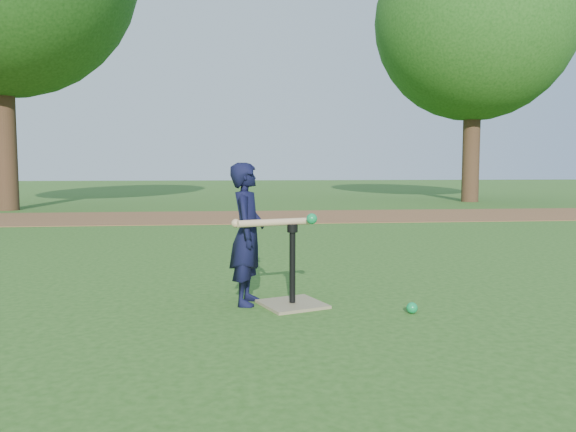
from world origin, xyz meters
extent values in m
plane|color=#285116|center=(0.00, 0.00, 0.00)|extent=(80.00, 80.00, 0.00)
cube|color=brown|center=(0.00, 7.50, 0.01)|extent=(24.00, 3.00, 0.01)
imported|color=black|center=(-0.63, 0.08, 0.54)|extent=(0.33, 0.43, 1.07)
sphere|color=#0C8942|center=(0.52, -0.33, 0.04)|extent=(0.08, 0.08, 0.08)
cube|color=#8A7B57|center=(-0.30, -0.01, 0.01)|extent=(0.55, 0.55, 0.02)
cylinder|color=black|center=(-0.30, -0.01, 0.30)|extent=(0.05, 0.05, 0.55)
cylinder|color=black|center=(-0.30, -0.01, 0.58)|extent=(0.08, 0.08, 0.06)
cylinder|color=tan|center=(-0.42, -0.03, 0.63)|extent=(0.59, 0.23, 0.05)
sphere|color=tan|center=(-0.72, -0.07, 0.63)|extent=(0.06, 0.06, 0.06)
sphere|color=#0C8942|center=(-0.16, -0.04, 0.66)|extent=(0.08, 0.08, 0.08)
cylinder|color=#382316|center=(-6.00, 10.00, 1.90)|extent=(0.50, 0.50, 3.80)
cylinder|color=#382316|center=(6.50, 12.00, 1.71)|extent=(0.50, 0.50, 3.42)
sphere|color=#285B19|center=(6.50, 12.00, 5.30)|extent=(5.80, 5.80, 5.80)
camera|label=1|loc=(-0.79, -4.12, 1.04)|focal=35.00mm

